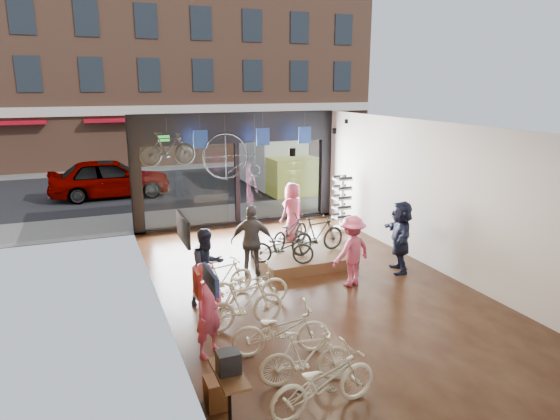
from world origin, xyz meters
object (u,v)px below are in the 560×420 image
floor_bike_4 (249,285)px  customer_4 (292,211)px  display_bike_left (282,247)px  customer_2 (252,242)px  customer_1 (207,266)px  customer_3 (352,251)px  display_bike_right (290,231)px  floor_bike_3 (244,304)px  display_platform (303,258)px  display_bike_mid (318,235)px  sunglasses_rack (342,203)px  floor_bike_2 (281,330)px  floor_bike_0 (323,382)px  hung_bike (168,149)px  street_car (110,178)px  customer_5 (400,237)px  customer_0 (209,310)px  box_truck (277,163)px  penny_farthing (235,157)px  floor_bike_1 (306,357)px

floor_bike_4 → customer_4: (2.78, 4.11, 0.44)m
display_bike_left → customer_2: (-0.74, 0.14, 0.20)m
display_bike_left → customer_1: customer_1 is taller
customer_3 → display_bike_right: bearing=-93.2°
floor_bike_3 → display_bike_right: (2.47, 3.55, 0.24)m
display_platform → display_bike_mid: (0.37, -0.12, 0.65)m
customer_1 → sunglasses_rack: (5.45, 3.93, 0.07)m
floor_bike_2 → customer_2: 3.80m
floor_bike_2 → customer_1: (-0.68, 2.62, 0.38)m
floor_bike_0 → hung_bike: hung_bike is taller
display_bike_right → customer_4: (0.72, 1.52, 0.15)m
customer_1 → hung_bike: bearing=70.5°
sunglasses_rack → hung_bike: size_ratio=1.16×
street_car → sunglasses_rack: sunglasses_rack is taller
display_bike_mid → customer_2: bearing=87.6°
floor_bike_0 → display_bike_left: bearing=-22.1°
customer_3 → customer_5: size_ratio=0.92×
customer_3 → customer_0: bearing=9.2°
street_car → customer_3: 13.14m
display_bike_right → hung_bike: hung_bike is taller
box_truck → customer_5: (-0.89, -10.90, -0.29)m
customer_2 → penny_farthing: penny_farthing is taller
sunglasses_rack → street_car: bearing=114.2°
box_truck → customer_0: bearing=-116.1°
floor_bike_2 → customer_5: bearing=-46.7°
floor_bike_3 → customer_2: size_ratio=0.91×
floor_bike_1 → customer_4: bearing=-12.7°
floor_bike_3 → display_platform: (2.58, 2.88, -0.35)m
floor_bike_4 → floor_bike_1: bearing=-171.8°
floor_bike_2 → customer_3: (2.74, 2.32, 0.39)m
customer_3 → hung_bike: 6.02m
customer_2 → customer_4: bearing=-105.9°
display_bike_mid → display_bike_right: bearing=20.9°
street_car → customer_4: (4.89, -8.31, 0.05)m
floor_bike_3 → hung_bike: size_ratio=1.06×
floor_bike_0 → floor_bike_4: 3.87m
display_platform → display_bike_mid: 0.76m
box_truck → floor_bike_1: bearing=-109.7°
customer_3 → penny_farthing: size_ratio=0.96×
floor_bike_1 → penny_farthing: penny_farthing is taller
floor_bike_0 → penny_farthing: 9.39m
sunglasses_rack → customer_5: bearing=-112.1°
floor_bike_1 → customer_2: (0.68, 4.70, 0.46)m
customer_1 → customer_4: size_ratio=0.95×
display_bike_mid → hung_bike: (-3.39, 2.81, 2.12)m
street_car → display_bike_right: bearing=-157.0°
customer_2 → floor_bike_1: bearing=106.1°
floor_bike_2 → customer_1: bearing=26.2°
display_platform → customer_1: customer_1 is taller
floor_bike_4 → customer_3: bearing=-77.1°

